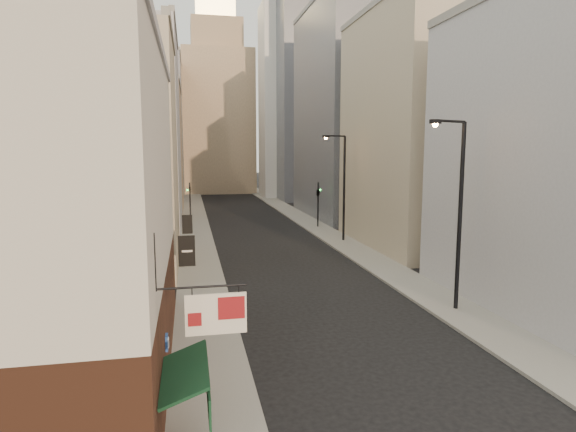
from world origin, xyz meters
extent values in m
cube|color=gray|center=(-6.50, 55.00, 0.07)|extent=(3.00, 140.00, 0.15)
cube|color=gray|center=(6.50, 55.00, 0.07)|extent=(3.00, 140.00, 0.15)
cube|color=#552E1F|center=(-11.00, 9.00, 2.00)|extent=(6.00, 16.00, 4.00)
cube|color=beige|center=(-11.00, 9.00, 8.00)|extent=(6.00, 16.00, 8.00)
cube|color=#A09FA5|center=(-8.20, 9.00, 12.10)|extent=(0.60, 16.00, 0.40)
cylinder|color=black|center=(-6.90, 3.00, 4.90)|extent=(2.40, 0.06, 0.06)
cube|color=beige|center=(-6.50, 3.00, 4.15)|extent=(1.60, 0.06, 1.10)
cube|color=maroon|center=(-6.10, 3.00, 4.30)|extent=(0.70, 0.10, 0.60)
cube|color=maroon|center=(-7.05, 3.00, 4.05)|extent=(0.35, 0.10, 0.35)
cube|color=black|center=(-7.35, 3.20, 2.55)|extent=(1.25, 3.00, 0.52)
cube|color=black|center=(-6.75, 3.20, 2.05)|extent=(0.06, 3.00, 0.80)
cube|color=#244BA1|center=(-7.95, 6.20, 2.20)|extent=(0.08, 0.40, 0.50)
cube|color=black|center=(-7.30, 14.00, 3.60)|extent=(0.80, 0.08, 1.50)
cube|color=black|center=(-7.30, 24.00, 3.40)|extent=(0.70, 0.08, 1.30)
cube|color=tan|center=(-12.00, 26.00, 8.00)|extent=(8.00, 12.00, 16.00)
cube|color=#A09FA5|center=(-12.00, 42.00, 10.00)|extent=(8.00, 16.00, 20.00)
cube|color=#957D62|center=(-12.00, 60.00, 8.50)|extent=(8.00, 18.00, 17.00)
cube|color=gray|center=(-12.00, 80.00, 12.00)|extent=(8.00, 20.00, 24.00)
cube|color=#A09FA5|center=(12.00, 12.00, 8.00)|extent=(8.00, 16.00, 16.00)
cube|color=tan|center=(12.00, 30.00, 10.00)|extent=(8.00, 16.00, 20.00)
cube|color=gray|center=(12.00, 50.00, 13.00)|extent=(8.00, 20.00, 26.00)
cube|color=gray|center=(18.00, 78.00, 25.00)|extent=(20.00, 22.00, 50.00)
cube|color=#957D62|center=(-1.00, 92.00, 14.00)|extent=(14.00, 14.00, 28.00)
cube|color=#957D62|center=(-1.00, 92.00, 31.00)|extent=(10.00, 10.00, 6.00)
cylinder|color=#FFCC72|center=(-1.00, 92.00, 36.50)|extent=(8.00, 8.00, 5.00)
cube|color=silver|center=(10.00, 78.00, 17.00)|extent=(8.00, 8.00, 34.00)
cylinder|color=black|center=(6.52, 12.98, 4.91)|extent=(0.22, 0.22, 9.82)
cylinder|color=black|center=(5.50, 12.58, 9.82)|extent=(2.08, 0.93, 0.13)
cube|color=black|center=(4.49, 12.17, 9.77)|extent=(0.65, 0.45, 0.20)
sphere|color=#FF933F|center=(4.49, 12.17, 9.63)|extent=(0.26, 0.26, 0.26)
cylinder|color=black|center=(6.87, 32.98, 4.86)|extent=(0.22, 0.22, 9.72)
cylinder|color=black|center=(5.86, 32.60, 9.72)|extent=(2.07, 0.88, 0.13)
cube|color=black|center=(4.85, 32.22, 9.67)|extent=(0.64, 0.43, 0.19)
sphere|color=#FF933F|center=(4.85, 32.22, 9.53)|extent=(0.26, 0.26, 0.26)
cylinder|color=black|center=(-7.05, 43.80, 2.50)|extent=(0.16, 0.16, 5.00)
imported|color=black|center=(-7.05, 43.80, 4.20)|extent=(0.46, 0.46, 1.29)
sphere|color=#19E533|center=(-7.30, 43.80, 4.20)|extent=(0.16, 0.16, 0.16)
cylinder|color=black|center=(6.66, 41.30, 2.50)|extent=(0.16, 0.16, 5.00)
imported|color=black|center=(6.66, 41.30, 4.20)|extent=(0.80, 0.80, 1.42)
sphere|color=#19E533|center=(6.91, 41.30, 4.20)|extent=(0.16, 0.16, 0.16)
camera|label=1|loc=(-7.10, -9.22, 8.37)|focal=30.00mm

